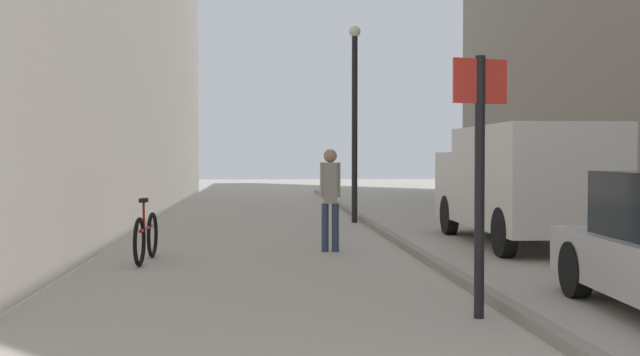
# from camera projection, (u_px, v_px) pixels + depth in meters

# --- Properties ---
(ground_plane) EXTENTS (80.00, 80.00, 0.00)m
(ground_plane) POSITION_uv_depth(u_px,v_px,m) (310.00, 241.00, 14.97)
(ground_plane) COLOR #A8A093
(kerb_strip) EXTENTS (0.16, 40.00, 0.12)m
(kerb_strip) POSITION_uv_depth(u_px,v_px,m) (392.00, 237.00, 15.09)
(kerb_strip) COLOR gray
(kerb_strip) RESTS_ON ground_plane
(pedestrian_main_foreground) EXTENTS (0.34, 0.22, 1.73)m
(pedestrian_main_foreground) POSITION_uv_depth(u_px,v_px,m) (330.00, 192.00, 13.24)
(pedestrian_main_foreground) COLOR #2D3851
(pedestrian_main_foreground) RESTS_ON ground_plane
(delivery_van) EXTENTS (1.97, 5.32, 2.14)m
(delivery_van) POSITION_uv_depth(u_px,v_px,m) (521.00, 181.00, 14.36)
(delivery_van) COLOR silver
(delivery_van) RESTS_ON ground_plane
(street_sign_post) EXTENTS (0.59, 0.19, 2.60)m
(street_sign_post) POSITION_uv_depth(u_px,v_px,m) (480.00, 163.00, 7.77)
(street_sign_post) COLOR black
(street_sign_post) RESTS_ON ground_plane
(lamp_post) EXTENTS (0.28, 0.28, 4.76)m
(lamp_post) POSITION_uv_depth(u_px,v_px,m) (355.00, 110.00, 19.00)
(lamp_post) COLOR black
(lamp_post) RESTS_ON ground_plane
(bicycle_leaning) EXTENTS (0.14, 1.77, 0.98)m
(bicycle_leaning) POSITION_uv_depth(u_px,v_px,m) (146.00, 237.00, 11.97)
(bicycle_leaning) COLOR black
(bicycle_leaning) RESTS_ON ground_plane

